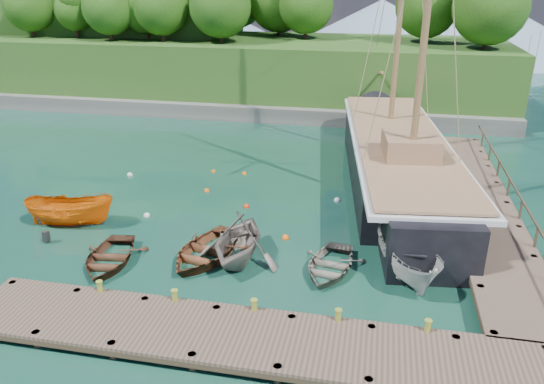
{
  "coord_description": "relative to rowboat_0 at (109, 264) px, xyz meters",
  "views": [
    {
      "loc": [
        5.85,
        -20.56,
        11.76
      ],
      "look_at": [
        1.07,
        2.57,
        2.0
      ],
      "focal_mm": 35.0,
      "sensor_mm": 36.0,
      "label": 1
    }
  ],
  "objects": [
    {
      "name": "mooring_buoy_4",
      "position": [
        0.96,
        12.04,
        0.0
      ],
      "size": [
        0.28,
        0.28,
        0.28
      ],
      "primitive_type": "sphere",
      "color": "orange",
      "rests_on": "ground"
    },
    {
      "name": "mooring_buoy_0",
      "position": [
        -0.43,
        4.93,
        0.0
      ],
      "size": [
        0.35,
        0.35,
        0.35
      ],
      "primitive_type": "sphere",
      "color": "silver",
      "rests_on": "ground"
    },
    {
      "name": "mooring_buoy_6",
      "position": [
        -4.0,
        10.36,
        0.0
      ],
      "size": [
        0.36,
        0.36,
        0.36
      ],
      "primitive_type": "sphere",
      "color": "silver",
      "rests_on": "ground"
    },
    {
      "name": "mooring_buoy_7",
      "position": [
        7.13,
        3.9,
        0.0
      ],
      "size": [
        0.36,
        0.36,
        0.36
      ],
      "primitive_type": "sphere",
      "color": "#F55A0C",
      "rests_on": "ground"
    },
    {
      "name": "rowboat_0",
      "position": [
        0.0,
        0.0,
        0.0
      ],
      "size": [
        3.39,
        4.35,
        0.82
      ],
      "primitive_type": "imported",
      "rotation": [
        0.0,
        0.0,
        0.15
      ],
      "color": "#4E2D1C",
      "rests_on": "ground"
    },
    {
      "name": "bollard_2",
      "position": [
        7.23,
        -2.92,
        0.0
      ],
      "size": [
        0.26,
        0.26,
        0.45
      ],
      "primitive_type": "cylinder",
      "color": "olive",
      "rests_on": "ground"
    },
    {
      "name": "headland",
      "position": [
        -7.65,
        33.55,
        5.54
      ],
      "size": [
        51.0,
        19.31,
        12.9
      ],
      "color": "#474744",
      "rests_on": "ground"
    },
    {
      "name": "distant_ridge",
      "position": [
        9.54,
        72.18,
        4.35
      ],
      "size": [
        117.0,
        40.0,
        10.0
      ],
      "color": "#728CA5",
      "rests_on": "ground"
    },
    {
      "name": "mooring_buoy_5",
      "position": [
        3.01,
        12.06,
        0.0
      ],
      "size": [
        0.28,
        0.28,
        0.28
      ],
      "primitive_type": "sphere",
      "color": "#FA7200",
      "rests_on": "ground"
    },
    {
      "name": "motorboat_orange",
      "position": [
        -3.69,
        3.18,
        0.0
      ],
      "size": [
        4.72,
        2.38,
        1.74
      ],
      "primitive_type": "imported",
      "rotation": [
        0.0,
        0.0,
        1.73
      ],
      "color": "orange",
      "rests_on": "ground"
    },
    {
      "name": "rowboat_3",
      "position": [
        9.5,
        1.34,
        0.0
      ],
      "size": [
        3.31,
        4.22,
        0.79
      ],
      "primitive_type": "imported",
      "rotation": [
        0.0,
        0.0,
        -0.16
      ],
      "color": "slate",
      "rests_on": "ground"
    },
    {
      "name": "bollard_4",
      "position": [
        13.23,
        -2.92,
        0.0
      ],
      "size": [
        0.26,
        0.26,
        0.45
      ],
      "primitive_type": "cylinder",
      "color": "olive",
      "rests_on": "ground"
    },
    {
      "name": "bollard_3",
      "position": [
        10.23,
        -2.92,
        0.0
      ],
      "size": [
        0.26,
        0.26,
        0.45
      ],
      "primitive_type": "cylinder",
      "color": "olive",
      "rests_on": "ground"
    },
    {
      "name": "mooring_buoy_2",
      "position": [
        4.39,
        7.09,
        0.0
      ],
      "size": [
        0.33,
        0.33,
        0.33
      ],
      "primitive_type": "sphere",
      "color": "red",
      "rests_on": "ground"
    },
    {
      "name": "dock_east",
      "position": [
        16.73,
        9.18,
        0.43
      ],
      "size": [
        3.2,
        24.0,
        1.1
      ],
      "color": "#48372D",
      "rests_on": "ground"
    },
    {
      "name": "bollard_0",
      "position": [
        1.23,
        -2.92,
        0.0
      ],
      "size": [
        0.26,
        0.26,
        0.45
      ],
      "primitive_type": "cylinder",
      "color": "olive",
      "rests_on": "ground"
    },
    {
      "name": "bollard_1",
      "position": [
        4.23,
        -2.92,
        0.0
      ],
      "size": [
        0.26,
        0.26,
        0.45
      ],
      "primitive_type": "cylinder",
      "color": "olive",
      "rests_on": "ground"
    },
    {
      "name": "dock_near",
      "position": [
        7.23,
        -4.32,
        0.43
      ],
      "size": [
        20.0,
        3.2,
        1.1
      ],
      "color": "#48372D",
      "rests_on": "ground"
    },
    {
      "name": "mooring_buoy_3",
      "position": [
        9.15,
        8.96,
        0.0
      ],
      "size": [
        0.36,
        0.36,
        0.36
      ],
      "primitive_type": "sphere",
      "color": "white",
      "rests_on": "ground"
    },
    {
      "name": "rowboat_2",
      "position": [
        3.98,
        1.37,
        0.0
      ],
      "size": [
        4.26,
        5.22,
        0.95
      ],
      "primitive_type": "imported",
      "rotation": [
        0.0,
        0.0,
        -0.24
      ],
      "color": "brown",
      "rests_on": "ground"
    },
    {
      "name": "schooner",
      "position": [
        12.38,
        12.5,
        1.22
      ],
      "size": [
        8.04,
        29.58,
        22.06
      ],
      "rotation": [
        0.0,
        0.0,
        0.12
      ],
      "color": "black",
      "rests_on": "ground"
    },
    {
      "name": "mooring_buoy_1",
      "position": [
        1.58,
        8.83,
        0.0
      ],
      "size": [
        0.33,
        0.33,
        0.33
      ],
      "primitive_type": "sphere",
      "color": "orange",
      "rests_on": "ground"
    },
    {
      "name": "rowboat_1",
      "position": [
        5.47,
        1.43,
        0.0
      ],
      "size": [
        4.02,
        4.6,
        2.34
      ],
      "primitive_type": "imported",
      "rotation": [
        0.0,
        0.0,
        -0.04
      ],
      "color": "slate",
      "rests_on": "ground"
    },
    {
      "name": "cabin_boat_white",
      "position": [
        12.72,
        1.52,
        0.0
      ],
      "size": [
        3.31,
        5.29,
        1.92
      ],
      "primitive_type": "imported",
      "rotation": [
        0.0,
        0.0,
        0.31
      ],
      "color": "beige",
      "rests_on": "ground"
    },
    {
      "name": "ground",
      "position": [
        5.23,
        2.18,
        0.0
      ],
      "size": [
        160.0,
        160.0,
        0.0
      ],
      "primitive_type": "plane",
      "color": "#123D29",
      "rests_on": "ground"
    }
  ]
}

